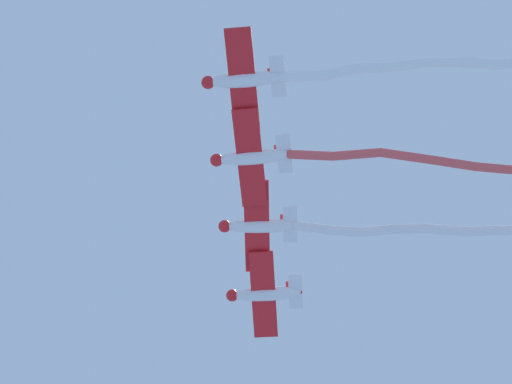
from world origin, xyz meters
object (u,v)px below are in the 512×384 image
(airplane_right_wing, at_px, (251,157))
(airplane_slot, at_px, (243,80))
(airplane_lead, at_px, (264,294))
(airplane_left_wing, at_px, (258,226))

(airplane_right_wing, distance_m, airplane_slot, 5.94)
(airplane_lead, height_order, airplane_slot, airplane_slot)
(airplane_lead, bearing_deg, airplane_left_wing, 88.40)
(airplane_left_wing, distance_m, airplane_slot, 11.85)
(airplane_lead, bearing_deg, airplane_right_wing, 88.40)
(airplane_left_wing, xyz_separation_m, airplane_slot, (10.68, 5.14, 0.00))
(airplane_slot, bearing_deg, airplane_right_wing, -90.00)
(airplane_lead, relative_size, airplane_slot, 0.99)
(airplane_lead, xyz_separation_m, airplane_slot, (16.02, 7.71, 0.30))
(airplane_left_wing, bearing_deg, airplane_right_wing, 86.30)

